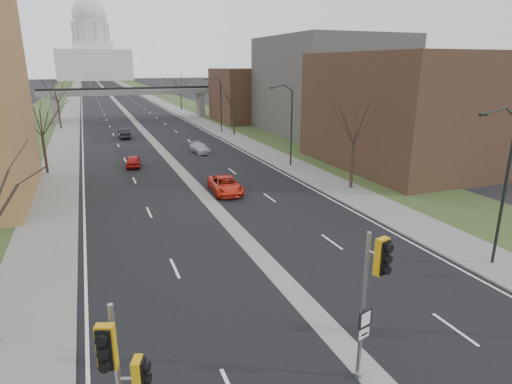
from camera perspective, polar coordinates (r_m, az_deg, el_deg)
road_surface at (r=160.15m, az=-18.74°, el=11.98°), size 20.00×600.00×0.01m
median_strip at (r=160.15m, az=-18.74°, el=11.98°), size 1.20×600.00×0.02m
sidewalk_right at (r=161.24m, az=-14.40°, el=12.38°), size 4.00×600.00×0.12m
sidewalk_left at (r=159.95m, az=-23.11°, el=11.55°), size 4.00×600.00×0.12m
grass_verge_right at (r=162.12m, az=-12.25°, el=12.53°), size 8.00×600.00×0.10m
grass_verge_left at (r=160.19m, az=-25.28°, el=11.30°), size 8.00×600.00×0.10m
commercial_block_near at (r=49.99m, az=19.77°, el=10.19°), size 16.00×20.00×12.00m
commercial_block_mid at (r=71.71m, az=9.58°, el=13.82°), size 18.00×22.00×15.00m
commercial_block_far at (r=85.45m, az=-0.40°, el=12.79°), size 14.00×14.00×10.00m
pedestrian_bridge at (r=90.17m, az=-16.29°, el=12.25°), size 34.00×3.00×6.45m
capitol at (r=329.75m, az=-20.91°, el=17.03°), size 48.00×42.00×55.75m
streetlight_near at (r=25.35m, az=29.92°, el=5.64°), size 2.61×0.20×8.70m
streetlight_mid at (r=46.12m, az=3.90°, el=11.83°), size 2.61×0.20×8.70m
streetlight_far at (r=70.45m, az=-5.40°, el=13.48°), size 2.61×0.20×8.70m
tree_left_b at (r=47.97m, az=-26.95°, el=9.41°), size 6.75×6.75×8.81m
tree_left_c at (r=81.76m, az=-25.13°, el=12.52°), size 7.65×7.65×9.99m
tree_right_a at (r=38.49m, az=13.11°, el=10.00°), size 7.20×7.20×9.40m
tree_right_b at (r=68.27m, az=-2.99°, el=12.47°), size 6.30×6.30×8.22m
tree_right_c at (r=106.84m, az=-10.08°, el=14.43°), size 7.65×7.65×9.99m
signal_pole_left at (r=11.99m, az=-17.35°, el=-22.13°), size 1.20×0.89×5.31m
signal_pole_median at (r=14.90m, az=15.33°, el=-11.66°), size 0.74×0.94×5.63m
car_left_near at (r=48.85m, az=-16.05°, el=4.00°), size 2.00×3.94×1.29m
car_left_far at (r=68.53m, az=-17.19°, el=7.47°), size 1.67×4.39×1.43m
car_right_near at (r=37.45m, az=-4.12°, el=0.96°), size 2.71×5.28×1.43m
car_right_mid at (r=54.96m, az=-7.51°, el=5.83°), size 2.21×4.37×1.22m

